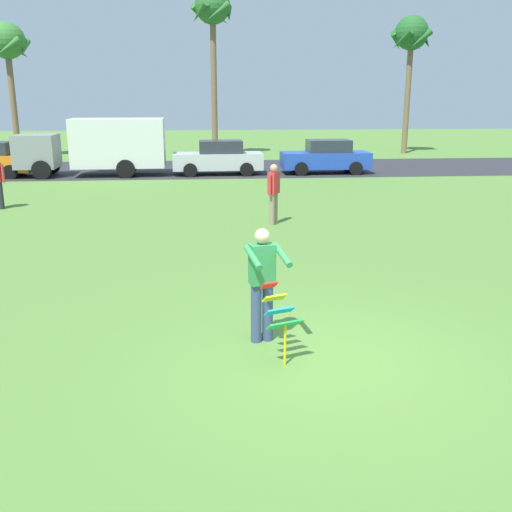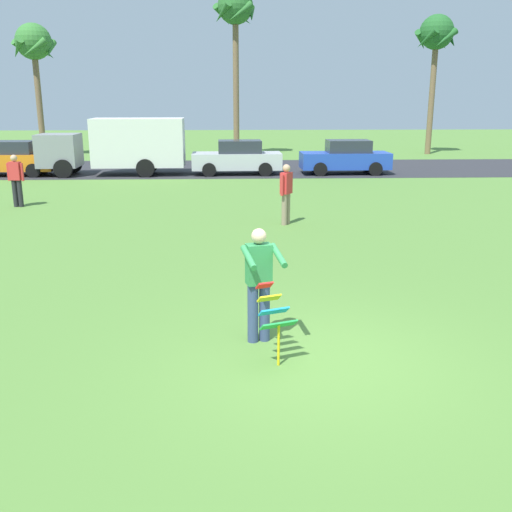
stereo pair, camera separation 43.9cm
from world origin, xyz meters
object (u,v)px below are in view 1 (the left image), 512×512
(parked_car_silver, at_px, (218,158))
(palm_tree_centre_far, at_px, (411,39))
(kite_held, at_px, (280,313))
(person_walker_near, at_px, (274,192))
(person_kite_flyer, at_px, (262,281))
(parked_car_blue, at_px, (326,157))
(palm_tree_right_near, at_px, (213,14))
(parked_truck_grey_van, at_px, (101,145))
(palm_tree_left_near, at_px, (7,46))

(parked_car_silver, xyz_separation_m, palm_tree_centre_far, (12.48, 9.94, 6.32))
(kite_held, height_order, parked_car_silver, parked_car_silver)
(kite_held, distance_m, person_walker_near, 9.01)
(parked_car_silver, relative_size, person_walker_near, 2.45)
(person_kite_flyer, height_order, parked_car_blue, person_kite_flyer)
(parked_car_silver, relative_size, palm_tree_right_near, 0.43)
(kite_held, bearing_deg, person_kite_flyer, 104.33)
(kite_held, relative_size, person_walker_near, 0.61)
(parked_truck_grey_van, bearing_deg, person_walker_near, -59.49)
(parked_car_blue, distance_m, palm_tree_right_near, 12.91)
(palm_tree_right_near, distance_m, palm_tree_centre_far, 12.53)
(parked_car_blue, bearing_deg, kite_held, -103.44)
(person_kite_flyer, distance_m, parked_truck_grey_van, 20.47)
(parked_car_blue, distance_m, palm_tree_left_near, 20.25)
(parked_car_blue, relative_size, palm_tree_right_near, 0.43)
(kite_held, xyz_separation_m, person_walker_near, (0.98, 8.95, 0.23))
(parked_truck_grey_van, bearing_deg, palm_tree_centre_far, 29.03)
(palm_tree_left_near, xyz_separation_m, palm_tree_centre_far, (24.44, 0.75, 0.65))
(person_kite_flyer, distance_m, palm_tree_right_near, 29.76)
(parked_truck_grey_van, distance_m, palm_tree_right_near, 12.69)
(palm_tree_right_near, bearing_deg, kite_held, -89.47)
(kite_held, height_order, palm_tree_centre_far, palm_tree_centre_far)
(parked_car_silver, xyz_separation_m, parked_car_blue, (5.17, -0.00, 0.00))
(parked_car_silver, bearing_deg, palm_tree_centre_far, 38.54)
(parked_car_blue, height_order, palm_tree_right_near, palm_tree_right_near)
(person_kite_flyer, relative_size, parked_car_silver, 0.41)
(kite_held, height_order, parked_car_blue, parked_car_blue)
(parked_car_silver, height_order, palm_tree_left_near, palm_tree_left_near)
(person_kite_flyer, height_order, parked_truck_grey_van, parked_truck_grey_van)
(palm_tree_centre_far, bearing_deg, palm_tree_right_near, -176.38)
(kite_held, distance_m, palm_tree_right_near, 30.47)
(kite_held, bearing_deg, parked_truck_grey_van, 105.75)
(palm_tree_centre_far, bearing_deg, parked_car_silver, -141.46)
(person_kite_flyer, relative_size, person_walker_near, 1.00)
(parked_car_blue, height_order, person_walker_near, person_walker_near)
(parked_truck_grey_van, xyz_separation_m, parked_car_silver, (5.44, 0.00, -0.64))
(palm_tree_right_near, distance_m, person_walker_near, 21.87)
(kite_held, relative_size, palm_tree_left_near, 0.14)
(palm_tree_centre_far, xyz_separation_m, person_walker_near, (-11.19, -21.34, -6.16))
(person_kite_flyer, bearing_deg, kite_held, -75.67)
(person_kite_flyer, height_order, palm_tree_left_near, palm_tree_left_near)
(palm_tree_left_near, distance_m, person_walker_near, 25.10)
(parked_car_silver, relative_size, palm_tree_left_near, 0.54)
(parked_car_blue, xyz_separation_m, person_walker_near, (-3.89, -11.41, 0.16))
(palm_tree_right_near, bearing_deg, parked_car_silver, -90.19)
(parked_car_blue, xyz_separation_m, palm_tree_centre_far, (7.31, 9.94, 6.32))
(palm_tree_left_near, xyz_separation_m, person_walker_near, (13.24, -20.60, -5.51))
(person_kite_flyer, distance_m, parked_car_silver, 19.69)
(kite_held, relative_size, parked_truck_grey_van, 0.16)
(person_kite_flyer, xyz_separation_m, palm_tree_centre_far, (12.34, 29.63, 6.14))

